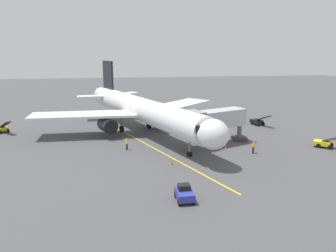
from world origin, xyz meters
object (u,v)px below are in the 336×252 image
belt_loader_starboard_side (257,121)px  tug_rear_apron (184,194)px  ground_crew_marshaller (253,147)px  belt_loader_near_nose (324,143)px  safety_cone_wing_port (252,146)px  jet_bridge (211,121)px  safety_cone_nose_right (172,163)px  ground_crew_wing_walker (127,144)px  safety_cone_nose_left (225,140)px  belt_loader_portside (2,128)px  safety_cone_wing_starboard (226,147)px  airplane (142,110)px

belt_loader_starboard_side → tug_rear_apron: 34.46m
ground_crew_marshaller → belt_loader_near_nose: size_ratio=0.40×
belt_loader_near_nose → safety_cone_wing_port: (10.32, -1.28, -0.44)m
jet_bridge → safety_cone_nose_right: 10.46m
jet_bridge → ground_crew_wing_walker: size_ratio=6.57×
safety_cone_nose_left → safety_cone_wing_port: same height
jet_bridge → ground_crew_marshaller: (-4.74, 4.35, -2.88)m
ground_crew_wing_walker → belt_loader_starboard_side: bearing=-154.3°
belt_loader_portside → safety_cone_nose_right: 32.69m
safety_cone_wing_starboard → tug_rear_apron: bearing=58.7°
ground_crew_marshaller → belt_loader_starboard_side: bearing=-115.7°
belt_loader_near_nose → belt_loader_starboard_side: same height
ground_crew_wing_walker → belt_loader_portside: 24.45m
jet_bridge → safety_cone_wing_starboard: jet_bridge is taller
ground_crew_wing_walker → safety_cone_wing_port: size_ratio=3.11×
tug_rear_apron → safety_cone_nose_right: (-0.39, -9.59, -0.43)m
belt_loader_starboard_side → jet_bridge: bearing=43.1°
belt_loader_starboard_side → safety_cone_wing_starboard: belt_loader_starboard_side is taller
safety_cone_nose_right → safety_cone_nose_left: bearing=-137.9°
safety_cone_nose_right → safety_cone_wing_port: bearing=-157.9°
airplane → belt_loader_portside: size_ratio=8.96×
belt_loader_portside → belt_loader_starboard_side: (-45.10, 1.34, 0.00)m
jet_bridge → safety_cone_nose_right: bearing=45.9°
tug_rear_apron → safety_cone_wing_port: (-12.83, -14.65, -0.43)m
jet_bridge → belt_loader_starboard_side: size_ratio=2.38×
airplane → ground_crew_marshaller: size_ratio=22.56×
ground_crew_marshaller → belt_loader_near_nose: bearing=-174.6°
ground_crew_wing_walker → safety_cone_wing_port: bearing=174.0°
belt_loader_near_nose → safety_cone_wing_port: size_ratio=7.79×
airplane → ground_crew_wing_walker: 9.60m
belt_loader_starboard_side → belt_loader_portside: bearing=-1.7°
airplane → ground_crew_marshaller: airplane is taller
belt_loader_portside → belt_loader_starboard_side: 45.12m
ground_crew_wing_walker → safety_cone_wing_starboard: size_ratio=3.11×
ground_crew_marshaller → belt_loader_portside: bearing=-24.8°
airplane → jet_bridge: 12.50m
belt_loader_near_nose → airplane: bearing=-25.1°
belt_loader_portside → tug_rear_apron: 39.05m
belt_loader_near_nose → ground_crew_wing_walker: bearing=-6.4°
airplane → belt_loader_near_nose: size_ratio=9.00×
ground_crew_wing_walker → tug_rear_apron: 17.19m
jet_bridge → safety_cone_wing_port: bearing=160.1°
jet_bridge → belt_loader_starboard_side: 17.27m
ground_crew_wing_walker → tug_rear_apron: size_ratio=0.73×
airplane → belt_loader_portside: bearing=-10.9°
belt_loader_portside → safety_cone_wing_port: 41.09m
ground_crew_marshaller → safety_cone_nose_right: ground_crew_marshaller is taller
belt_loader_starboard_side → ground_crew_wing_walker: bearing=25.7°
jet_bridge → tug_rear_apron: jet_bridge is taller
safety_cone_nose_right → safety_cone_wing_starboard: same height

